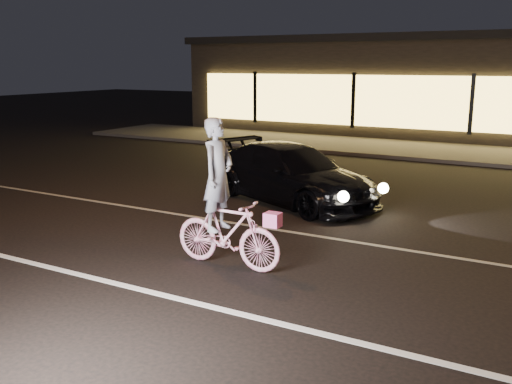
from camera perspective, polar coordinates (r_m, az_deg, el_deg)
The scene contains 7 objects.
ground at distance 8.48m, azimuth 4.02°, elevation -8.44°, with size 90.00×90.00×0.00m, color black.
lane_stripe_near at distance 7.25m, azimuth -1.16°, elevation -12.19°, with size 60.00×0.12×0.01m, color silver.
lane_stripe_far at distance 10.22m, azimuth 8.83°, elevation -4.79°, with size 60.00×0.10×0.01m, color gray.
sidewalk at distance 20.66m, azimuth 19.65°, elevation 3.68°, with size 30.00×4.00×0.12m, color #383533.
storefront at distance 26.36m, azimuth 22.27°, elevation 9.86°, with size 25.40×8.42×4.20m.
cyclist at distance 8.65m, azimuth -3.14°, elevation -2.33°, with size 1.81×0.62×2.28m.
sedan at distance 12.77m, azimuth 3.51°, elevation 1.84°, with size 4.80×3.33×1.29m.
Camera 1 is at (3.33, -7.17, 3.07)m, focal length 40.00 mm.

